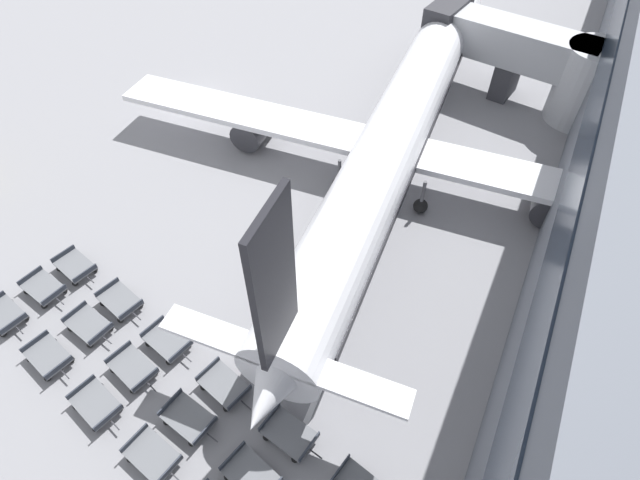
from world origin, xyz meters
TOP-DOWN VIEW (x-y plane):
  - ground_plane at (0.00, 0.00)m, footprint 500.00×500.00m
  - jet_bridge at (25.74, 13.25)m, footprint 16.68×7.04m
  - airplane at (18.87, -0.67)m, footprint 43.07×46.14m
  - baggage_dolly_row_near_col_a at (3.98, -23.19)m, footprint 3.31×2.08m
  - baggage_dolly_row_near_col_b at (8.30, -23.96)m, footprint 3.32×2.12m
  - baggage_dolly_row_near_col_c at (12.50, -24.79)m, footprint 3.32×2.16m
  - baggage_dolly_row_near_col_d at (16.66, -25.46)m, footprint 3.31×2.02m
  - baggage_dolly_row_mid_a_col_a at (4.49, -20.79)m, footprint 3.30×1.99m
  - baggage_dolly_row_mid_a_col_b at (8.80, -21.49)m, footprint 3.30×2.01m
  - baggage_dolly_row_mid_a_col_c at (12.80, -22.41)m, footprint 3.32×2.16m
  - baggage_dolly_row_mid_a_col_d at (17.06, -23.26)m, footprint 3.30×1.98m
  - baggage_dolly_row_mid_a_col_e at (21.24, -24.09)m, footprint 3.32×2.15m
  - baggage_dolly_row_mid_b_col_a at (4.94, -18.69)m, footprint 3.32×2.12m
  - baggage_dolly_row_mid_b_col_b at (9.22, -19.42)m, footprint 3.32×2.16m
  - baggage_dolly_row_mid_b_col_c at (13.39, -20.28)m, footprint 3.32×2.11m
  - baggage_dolly_row_mid_b_col_d at (17.64, -21.01)m, footprint 3.32×2.15m
  - baggage_dolly_row_mid_b_col_e at (21.85, -21.65)m, footprint 3.30×1.99m
  - stand_guidance_stripe at (21.21, -10.44)m, footprint 2.40×21.56m

SIDE VIEW (x-z plane):
  - ground_plane at x=0.00m, z-range 0.00..0.00m
  - stand_guidance_stripe at x=21.21m, z-range 0.00..0.01m
  - baggage_dolly_row_near_col_a at x=3.98m, z-range 0.01..0.93m
  - baggage_dolly_row_near_col_b at x=8.30m, z-range 0.01..0.93m
  - baggage_dolly_row_near_col_c at x=12.50m, z-range 0.01..0.93m
  - baggage_dolly_row_near_col_d at x=16.66m, z-range 0.01..0.93m
  - baggage_dolly_row_mid_a_col_a at x=4.49m, z-range 0.01..0.93m
  - baggage_dolly_row_mid_a_col_b at x=8.80m, z-range 0.01..0.93m
  - baggage_dolly_row_mid_a_col_c at x=12.80m, z-range 0.01..0.93m
  - baggage_dolly_row_mid_a_col_d at x=17.06m, z-range 0.01..0.93m
  - baggage_dolly_row_mid_a_col_e at x=21.24m, z-range 0.01..0.93m
  - baggage_dolly_row_mid_b_col_a at x=4.94m, z-range 0.01..0.93m
  - baggage_dolly_row_mid_b_col_b at x=9.22m, z-range 0.01..0.93m
  - baggage_dolly_row_mid_b_col_c at x=13.39m, z-range 0.01..0.93m
  - baggage_dolly_row_mid_b_col_d at x=17.64m, z-range 0.01..0.93m
  - baggage_dolly_row_mid_b_col_e at x=21.85m, z-range 0.01..0.93m
  - airplane at x=18.87m, z-range -3.26..10.43m
  - jet_bridge at x=25.74m, z-range 0.58..7.16m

